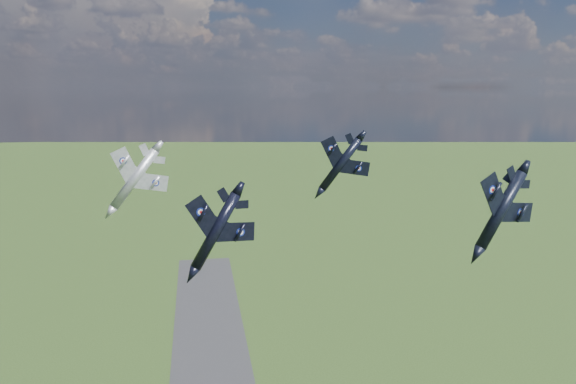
{
  "coord_description": "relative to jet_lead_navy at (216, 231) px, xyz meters",
  "views": [
    {
      "loc": [
        -3.34,
        -59.93,
        96.22
      ],
      "look_at": [
        9.2,
        15.4,
        81.94
      ],
      "focal_mm": 35.0,
      "sensor_mm": 36.0,
      "label": 1
    }
  ],
  "objects": [
    {
      "name": "jet_high_navy",
      "position": [
        21.57,
        23.45,
        4.47
      ],
      "size": [
        12.38,
        15.68,
        8.25
      ],
      "primitive_type": null,
      "rotation": [
        0.0,
        0.62,
        -0.19
      ],
      "color": "black"
    },
    {
      "name": "jet_right_navy",
      "position": [
        31.47,
        -9.5,
        3.47
      ],
      "size": [
        12.67,
        15.44,
        7.67
      ],
      "primitive_type": null,
      "rotation": [
        0.0,
        0.59,
        0.26
      ],
      "color": "black"
    },
    {
      "name": "jet_left_silver",
      "position": [
        -11.63,
        22.86,
        3.01
      ],
      "size": [
        12.55,
        16.42,
        9.06
      ],
      "primitive_type": null,
      "rotation": [
        0.0,
        0.66,
        0.15
      ],
      "color": "#92969C"
    },
    {
      "name": "jet_lead_navy",
      "position": [
        0.0,
        0.0,
        0.0
      ],
      "size": [
        12.31,
        15.49,
        7.61
      ],
      "primitive_type": null,
      "rotation": [
        0.0,
        0.54,
        0.17
      ],
      "color": "black"
    }
  ]
}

